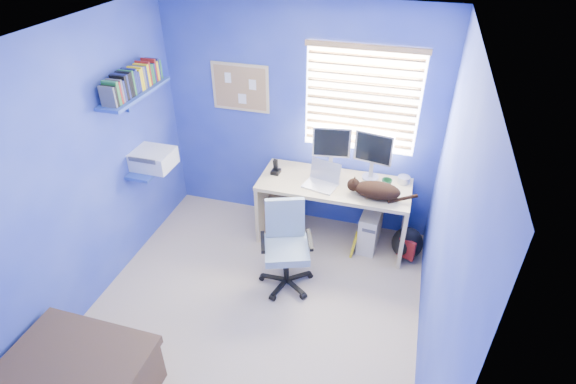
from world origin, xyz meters
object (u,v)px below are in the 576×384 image
(tower_pc, at_px, (370,228))
(office_chair, at_px, (286,256))
(cat, at_px, (377,190))
(laptop, at_px, (321,177))
(desk, at_px, (333,211))

(tower_pc, height_order, office_chair, office_chair)
(cat, distance_m, office_chair, 1.11)
(cat, bearing_deg, laptop, -179.85)
(office_chair, bearing_deg, tower_pc, 47.83)
(tower_pc, bearing_deg, cat, -74.51)
(laptop, relative_size, cat, 0.72)
(laptop, height_order, office_chair, laptop)
(laptop, relative_size, office_chair, 0.37)
(laptop, xyz_separation_m, office_chair, (-0.17, -0.69, -0.52))
(desk, distance_m, cat, 0.66)
(desk, bearing_deg, office_chair, -110.60)
(desk, distance_m, tower_pc, 0.45)
(cat, bearing_deg, desk, 166.86)
(desk, relative_size, laptop, 4.81)
(office_chair, bearing_deg, cat, 40.79)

